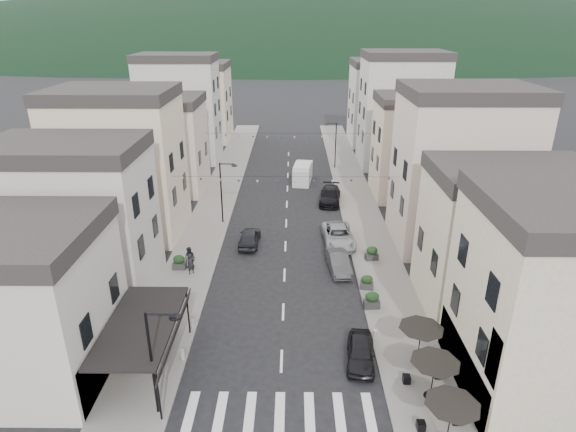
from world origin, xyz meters
name	(u,v)px	position (x,y,z in m)	size (l,w,h in m)	color
sidewalk_left	(218,200)	(-7.50, 32.00, 0.06)	(4.00, 76.00, 0.12)	slate
sidewalk_right	(357,201)	(7.50, 32.00, 0.06)	(4.00, 76.00, 0.12)	slate
hill_backdrop	(292,48)	(0.00, 300.00, 0.00)	(640.00, 360.00, 70.00)	black
bistro_building	(571,309)	(14.50, 4.00, 5.00)	(10.00, 8.00, 10.00)	#B7AD91
boutique_awning	(146,326)	(-7.25, 5.00, 3.11)	(3.77, 7.50, 3.28)	black
buildings_row_left	(161,133)	(-14.50, 37.75, 6.12)	(10.20, 54.16, 14.00)	#BAB4AB
buildings_row_right	(418,134)	(14.50, 36.59, 6.32)	(10.20, 54.16, 14.50)	#B7AD91
cafe_terrace	(435,367)	(7.70, 2.80, 2.36)	(2.50, 8.10, 2.53)	black
streetlamp_left_near	(156,353)	(-5.82, 2.00, 3.70)	(1.70, 0.56, 6.00)	black
streetlamp_left_far	(224,187)	(-5.82, 26.00, 3.70)	(1.70, 0.56, 6.00)	black
streetlamp_right_far	(334,141)	(5.82, 44.00, 3.70)	(1.70, 0.56, 6.00)	black
bollards	(281,361)	(0.00, 5.50, 0.42)	(11.66, 10.26, 0.60)	gray
bunting_near	(285,181)	(0.00, 22.00, 5.65)	(19.00, 0.28, 0.62)	black
bunting_far	(288,136)	(0.00, 38.00, 5.65)	(19.00, 0.28, 0.62)	black
parked_car_a	(361,352)	(4.54, 6.00, 0.66)	(1.57, 3.89, 1.33)	black
parked_car_b	(339,263)	(4.21, 16.78, 0.69)	(1.45, 4.17, 1.37)	#37373A
parked_car_c	(338,236)	(4.60, 21.54, 0.77)	(2.55, 5.53, 1.54)	#979BA0
parked_car_d	(330,196)	(4.60, 31.66, 0.76)	(2.12, 5.21, 1.51)	black
parked_car_e	(249,237)	(-3.13, 21.24, 0.71)	(1.69, 4.19, 1.43)	black
delivery_van	(303,173)	(1.79, 38.44, 1.14)	(2.51, 5.05, 2.33)	silver
pedestrian_a	(191,264)	(-7.15, 15.96, 0.94)	(0.60, 0.39, 1.64)	black
pedestrian_b	(190,258)	(-7.35, 16.64, 1.05)	(0.91, 0.71, 1.87)	black
planter_la	(138,349)	(-8.31, 6.14, 0.65)	(1.02, 0.60, 1.10)	#29292B
planter_lb	(179,262)	(-8.22, 16.69, 0.69)	(1.06, 0.60, 1.17)	#2E2D30
planter_ra	(367,282)	(6.00, 13.86, 0.65)	(1.04, 0.68, 1.09)	#2F2F32
planter_rb	(372,300)	(6.00, 11.42, 0.70)	(1.11, 0.66, 1.20)	#2A2A2C
planter_rc	(372,253)	(7.04, 18.39, 0.68)	(1.11, 0.72, 1.16)	#2C2C2E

